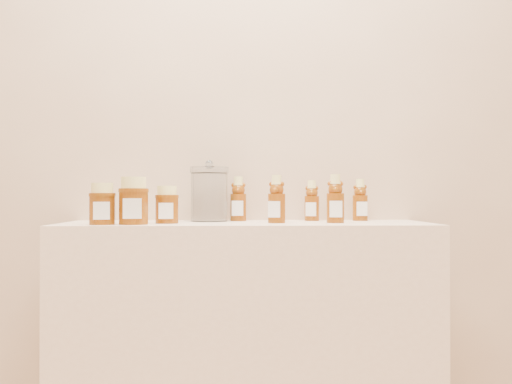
{
  "coord_description": "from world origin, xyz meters",
  "views": [
    {
      "loc": [
        -0.03,
        -0.32,
        0.99
      ],
      "look_at": [
        0.03,
        1.52,
        1.0
      ],
      "focal_mm": 40.0,
      "sensor_mm": 36.0,
      "label": 1
    }
  ],
  "objects_px": {
    "bear_bottle_back_left": "(238,196)",
    "glass_canister": "(209,192)",
    "display_table": "(246,360)",
    "honey_jar_left": "(134,201)",
    "bear_bottle_front_left": "(277,196)"
  },
  "relations": [
    {
      "from": "honey_jar_left",
      "to": "glass_canister",
      "type": "bearing_deg",
      "value": 37.9
    },
    {
      "from": "bear_bottle_back_left",
      "to": "honey_jar_left",
      "type": "distance_m",
      "value": 0.4
    },
    {
      "from": "bear_bottle_front_left",
      "to": "honey_jar_left",
      "type": "xyz_separation_m",
      "value": [
        -0.44,
        -0.08,
        -0.01
      ]
    },
    {
      "from": "honey_jar_left",
      "to": "bear_bottle_back_left",
      "type": "bearing_deg",
      "value": 31.94
    },
    {
      "from": "bear_bottle_back_left",
      "to": "display_table",
      "type": "bearing_deg",
      "value": -72.75
    },
    {
      "from": "display_table",
      "to": "honey_jar_left",
      "type": "height_order",
      "value": "honey_jar_left"
    },
    {
      "from": "glass_canister",
      "to": "display_table",
      "type": "bearing_deg",
      "value": -36.65
    },
    {
      "from": "honey_jar_left",
      "to": "glass_canister",
      "type": "height_order",
      "value": "glass_canister"
    },
    {
      "from": "bear_bottle_back_left",
      "to": "bear_bottle_front_left",
      "type": "distance_m",
      "value": 0.21
    },
    {
      "from": "bear_bottle_back_left",
      "to": "glass_canister",
      "type": "bearing_deg",
      "value": -153.83
    },
    {
      "from": "bear_bottle_front_left",
      "to": "glass_canister",
      "type": "distance_m",
      "value": 0.26
    },
    {
      "from": "bear_bottle_back_left",
      "to": "glass_canister",
      "type": "relative_size",
      "value": 0.86
    },
    {
      "from": "honey_jar_left",
      "to": "glass_canister",
      "type": "xyz_separation_m",
      "value": [
        0.22,
        0.21,
        0.03
      ]
    },
    {
      "from": "bear_bottle_back_left",
      "to": "honey_jar_left",
      "type": "height_order",
      "value": "bear_bottle_back_left"
    },
    {
      "from": "display_table",
      "to": "bear_bottle_front_left",
      "type": "distance_m",
      "value": 0.55
    }
  ]
}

